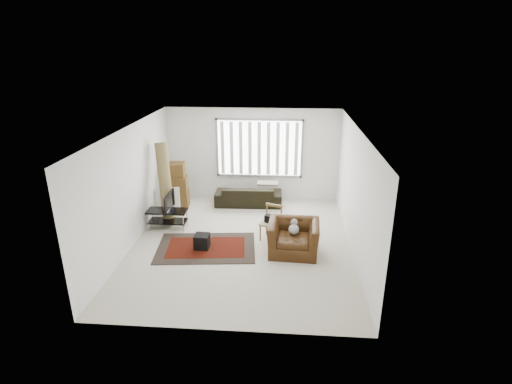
{
  "coord_description": "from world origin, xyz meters",
  "views": [
    {
      "loc": [
        0.96,
        -8.25,
        4.39
      ],
      "look_at": [
        0.28,
        0.68,
        1.05
      ],
      "focal_mm": 28.0,
      "sensor_mm": 36.0,
      "label": 1
    }
  ],
  "objects_px": {
    "tv_stand": "(167,215)",
    "moving_boxes": "(178,187)",
    "side_chair": "(271,221)",
    "armchair": "(294,235)",
    "sofa": "(249,193)"
  },
  "relations": [
    {
      "from": "moving_boxes",
      "to": "armchair",
      "type": "relative_size",
      "value": 1.11
    },
    {
      "from": "armchair",
      "to": "sofa",
      "type": "bearing_deg",
      "value": 117.88
    },
    {
      "from": "moving_boxes",
      "to": "side_chair",
      "type": "relative_size",
      "value": 1.57
    },
    {
      "from": "side_chair",
      "to": "armchair",
      "type": "bearing_deg",
      "value": -29.63
    },
    {
      "from": "tv_stand",
      "to": "moving_boxes",
      "type": "distance_m",
      "value": 1.45
    },
    {
      "from": "moving_boxes",
      "to": "side_chair",
      "type": "height_order",
      "value": "moving_boxes"
    },
    {
      "from": "sofa",
      "to": "side_chair",
      "type": "bearing_deg",
      "value": 107.37
    },
    {
      "from": "moving_boxes",
      "to": "sofa",
      "type": "xyz_separation_m",
      "value": [
        1.95,
        0.32,
        -0.24
      ]
    },
    {
      "from": "moving_boxes",
      "to": "side_chair",
      "type": "bearing_deg",
      "value": -33.72
    },
    {
      "from": "sofa",
      "to": "armchair",
      "type": "relative_size",
      "value": 1.64
    },
    {
      "from": "moving_boxes",
      "to": "armchair",
      "type": "xyz_separation_m",
      "value": [
        3.21,
        -2.42,
        -0.19
      ]
    },
    {
      "from": "tv_stand",
      "to": "side_chair",
      "type": "distance_m",
      "value": 2.64
    },
    {
      "from": "sofa",
      "to": "side_chair",
      "type": "xyz_separation_m",
      "value": [
        0.73,
        -2.11,
        0.09
      ]
    },
    {
      "from": "side_chair",
      "to": "armchair",
      "type": "height_order",
      "value": "armchair"
    },
    {
      "from": "tv_stand",
      "to": "armchair",
      "type": "bearing_deg",
      "value": -17.53
    }
  ]
}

